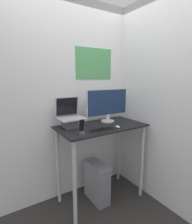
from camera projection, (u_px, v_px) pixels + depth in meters
ground_plane at (114, 211)px, 2.14m from camera, size 12.00×12.00×0.00m
wall_back at (86, 100)px, 2.45m from camera, size 6.00×0.06×2.60m
wall_side_right at (156, 103)px, 2.22m from camera, size 0.05×6.00×2.60m
desk at (101, 141)px, 2.23m from camera, size 1.10×0.59×1.02m
laptop at (71, 119)px, 2.12m from camera, size 0.31×0.29×0.35m
monitor at (108, 105)px, 2.34m from camera, size 0.64×0.18×0.44m
keyboard at (102, 130)px, 1.97m from camera, size 0.31×0.10×0.02m
mouse at (118, 127)px, 2.07m from camera, size 0.04×0.06×0.03m
cell_phone at (82, 130)px, 1.83m from camera, size 0.06×0.06×0.16m
computer_tower at (97, 182)px, 2.31m from camera, size 0.17×0.40×0.52m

